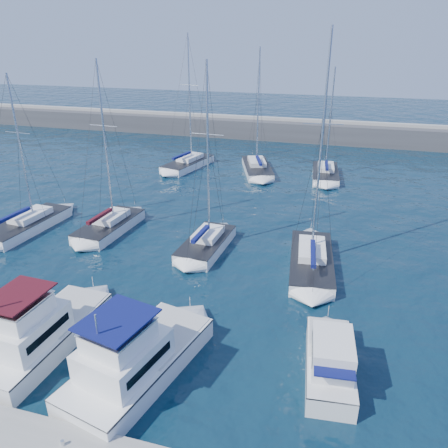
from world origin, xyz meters
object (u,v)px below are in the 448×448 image
(motor_yacht_stbd_outer, at_px, (330,362))
(sailboat_mid_c, at_px, (206,244))
(sailboat_mid_b, at_px, (110,226))
(sailboat_back_b, at_px, (257,168))
(motor_yacht_stbd_inner, at_px, (134,361))
(sailboat_back_a, at_px, (188,163))
(sailboat_back_c, at_px, (325,174))
(sailboat_mid_a, at_px, (28,224))
(sailboat_mid_d, at_px, (311,261))
(motor_yacht_port_inner, at_px, (39,334))

(motor_yacht_stbd_outer, relative_size, sailboat_mid_c, 0.43)
(sailboat_mid_b, relative_size, sailboat_back_b, 0.98)
(motor_yacht_stbd_inner, height_order, sailboat_mid_c, sailboat_mid_c)
(sailboat_back_a, height_order, sailboat_back_c, sailboat_back_a)
(sailboat_back_b, bearing_deg, sailboat_mid_c, -107.57)
(sailboat_mid_c, bearing_deg, sailboat_back_c, 73.87)
(sailboat_back_c, bearing_deg, sailboat_back_b, 174.92)
(motor_yacht_stbd_outer, distance_m, sailboat_mid_a, 29.84)
(sailboat_mid_b, distance_m, sailboat_mid_d, 18.27)
(motor_yacht_stbd_outer, bearing_deg, sailboat_mid_d, 94.47)
(motor_yacht_stbd_inner, bearing_deg, sailboat_back_c, 91.79)
(sailboat_mid_c, height_order, sailboat_back_a, sailboat_back_a)
(sailboat_back_b, height_order, sailboat_back_c, sailboat_back_b)
(sailboat_mid_b, relative_size, sailboat_mid_d, 0.87)
(sailboat_mid_d, bearing_deg, motor_yacht_port_inner, -140.51)
(motor_yacht_port_inner, height_order, sailboat_back_c, sailboat_back_c)
(motor_yacht_stbd_inner, distance_m, sailboat_mid_c, 15.05)
(motor_yacht_stbd_outer, bearing_deg, sailboat_back_b, 102.33)
(sailboat_mid_a, xyz_separation_m, sailboat_back_a, (7.13, 22.85, 0.03))
(motor_yacht_port_inner, xyz_separation_m, sailboat_back_b, (4.62, 37.18, -0.61))
(sailboat_mid_d, relative_size, sailboat_back_b, 1.13)
(sailboat_mid_b, bearing_deg, sailboat_mid_a, -162.11)
(motor_yacht_stbd_inner, distance_m, sailboat_back_c, 38.32)
(sailboat_back_a, bearing_deg, motor_yacht_port_inner, -69.23)
(motor_yacht_stbd_outer, xyz_separation_m, sailboat_back_b, (-11.13, 34.82, -0.42))
(motor_yacht_stbd_outer, distance_m, sailboat_mid_c, 16.17)
(sailboat_back_a, bearing_deg, sailboat_mid_a, -93.78)
(sailboat_mid_b, relative_size, sailboat_back_c, 1.13)
(motor_yacht_stbd_inner, xyz_separation_m, sailboat_back_b, (-1.46, 37.66, -0.61))
(sailboat_back_a, bearing_deg, sailboat_mid_c, -52.77)
(motor_yacht_port_inner, bearing_deg, motor_yacht_stbd_inner, -1.57)
(motor_yacht_stbd_outer, distance_m, sailboat_back_c, 34.90)
(motor_yacht_stbd_inner, bearing_deg, motor_yacht_port_inner, -171.97)
(motor_yacht_port_inner, xyz_separation_m, sailboat_back_a, (-4.65, 36.74, -0.59))
(motor_yacht_stbd_outer, bearing_deg, sailboat_mid_a, 151.89)
(sailboat_back_c, bearing_deg, sailboat_mid_c, -114.73)
(sailboat_back_a, relative_size, sailboat_back_c, 1.27)
(sailboat_mid_c, height_order, sailboat_back_b, sailboat_back_b)
(sailboat_mid_a, bearing_deg, sailboat_mid_b, 18.75)
(sailboat_mid_c, xyz_separation_m, sailboat_mid_d, (8.64, -0.59, -0.01))
(motor_yacht_port_inner, distance_m, sailboat_back_c, 39.45)
(sailboat_back_a, bearing_deg, sailboat_mid_b, -75.94)
(motor_yacht_port_inner, relative_size, sailboat_mid_c, 0.59)
(sailboat_mid_c, distance_m, sailboat_back_c, 24.06)
(sailboat_mid_c, distance_m, sailboat_back_b, 22.66)
(motor_yacht_stbd_outer, bearing_deg, sailboat_mid_c, 125.82)
(sailboat_mid_a, height_order, sailboat_mid_b, sailboat_mid_b)
(motor_yacht_stbd_inner, xyz_separation_m, sailboat_back_a, (-10.73, 37.22, -0.59))
(sailboat_back_b, bearing_deg, sailboat_back_c, -18.89)
(sailboat_mid_b, height_order, sailboat_mid_d, sailboat_mid_d)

